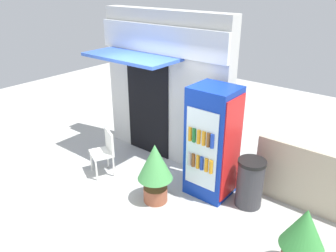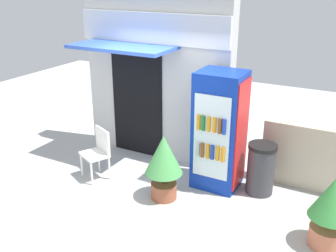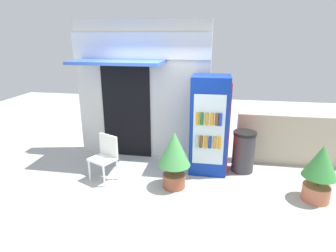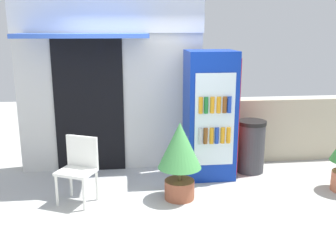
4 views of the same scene
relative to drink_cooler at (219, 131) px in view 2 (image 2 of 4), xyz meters
name	(u,v)px [view 2 (image 2 of 4)]	position (x,y,z in m)	size (l,w,h in m)	color
ground	(138,199)	(-0.93, -1.05, -0.99)	(16.00, 16.00, 0.00)	#B2B2AD
storefront_building	(155,78)	(-1.54, 0.59, 0.57)	(2.95, 1.20, 3.02)	silver
drink_cooler	(219,131)	(0.00, 0.00, 0.00)	(0.76, 0.72, 1.97)	#0C2D9E
plastic_chair	(98,149)	(-1.94, -0.72, -0.46)	(0.59, 0.55, 0.89)	white
potted_plant_near_shop	(164,161)	(-0.59, -0.81, -0.33)	(0.60, 0.60, 1.08)	#995138
potted_plant_curbside	(331,208)	(1.86, -0.84, -0.40)	(0.56, 0.56, 1.01)	#BC6B4C
trash_bin	(261,169)	(0.71, 0.09, -0.56)	(0.46, 0.46, 0.86)	#38383D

